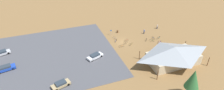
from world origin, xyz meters
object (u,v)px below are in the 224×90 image
(bicycle_orange_near_porch, at_px, (122,46))
(bicycle_blue_lone_east, at_px, (116,41))
(trash_bin, at_px, (118,31))
(bicycle_purple_yard_left, at_px, (160,42))
(car_silver_end_stall, at_px, (1,53))
(car_blue_back_corner, at_px, (5,68))
(bicycle_silver_front_row, at_px, (146,40))
(pine_east, at_px, (193,79))
(visitor_by_pavilion, at_px, (157,26))
(car_white_front_row, at_px, (95,56))
(bicycle_teal_edge_north, at_px, (158,38))
(bicycle_green_yard_front, at_px, (152,40))
(lot_sign, at_px, (111,32))
(car_tan_inner_stall, at_px, (61,84))
(bicycle_yellow_yard_center, at_px, (131,44))
(bicycle_blue_mid_cluster, at_px, (153,38))
(bicycle_black_by_bin, at_px, (126,43))
(bicycle_red_trailside, at_px, (126,40))
(visitor_at_bikes, at_px, (144,31))
(bicycle_white_back_row, at_px, (115,38))
(bike_pavilion, at_px, (174,54))

(bicycle_orange_near_porch, bearing_deg, bicycle_blue_lone_east, -82.48)
(trash_bin, bearing_deg, bicycle_purple_yard_left, 130.24)
(bicycle_orange_near_porch, bearing_deg, car_silver_end_stall, -13.51)
(bicycle_orange_near_porch, distance_m, car_blue_back_corner, 32.67)
(bicycle_silver_front_row, bearing_deg, pine_east, 81.35)
(visitor_by_pavilion, bearing_deg, car_white_front_row, 20.79)
(bicycle_teal_edge_north, height_order, bicycle_green_yard_front, bicycle_green_yard_front)
(lot_sign, xyz_separation_m, car_white_front_row, (9.06, 11.35, -0.71))
(car_tan_inner_stall, bearing_deg, visitor_by_pavilion, -153.72)
(bicycle_silver_front_row, relative_size, car_tan_inner_stall, 0.29)
(lot_sign, xyz_separation_m, bicycle_orange_near_porch, (-0.36, 8.49, -1.02))
(bicycle_yellow_yard_center, xyz_separation_m, bicycle_blue_mid_cluster, (-8.89, -1.11, -0.00))
(bicycle_yellow_yard_center, distance_m, visitor_by_pavilion, 16.14)
(bicycle_teal_edge_north, distance_m, bicycle_black_by_bin, 11.84)
(bicycle_purple_yard_left, relative_size, bicycle_black_by_bin, 1.14)
(bicycle_purple_yard_left, distance_m, bicycle_red_trailside, 10.87)
(car_silver_end_stall, bearing_deg, bicycle_yellow_yard_center, 167.66)
(bicycle_blue_lone_east, height_order, visitor_by_pavilion, visitor_by_pavilion)
(bicycle_green_yard_front, bearing_deg, car_tan_inner_stall, 19.51)
(bicycle_red_trailside, height_order, car_silver_end_stall, car_silver_end_stall)
(trash_bin, relative_size, pine_east, 0.12)
(car_silver_end_stall, bearing_deg, bicycle_blue_mid_cluster, 171.28)
(car_tan_inner_stall, bearing_deg, car_white_front_row, -141.92)
(visitor_by_pavilion, bearing_deg, bicycle_black_by_bin, 21.26)
(lot_sign, height_order, visitor_at_bikes, lot_sign)
(bicycle_blue_lone_east, distance_m, car_tan_inner_stall, 24.54)
(bicycle_white_back_row, height_order, visitor_at_bikes, visitor_at_bikes)
(bicycle_teal_edge_north, distance_m, car_blue_back_corner, 46.46)
(bicycle_blue_lone_east, bearing_deg, car_tan_inner_stall, 37.12)
(car_blue_back_corner, height_order, visitor_by_pavilion, visitor_by_pavilion)
(bicycle_teal_edge_north, distance_m, car_tan_inner_stall, 35.80)
(car_silver_end_stall, relative_size, visitor_by_pavilion, 2.89)
(lot_sign, relative_size, visitor_at_bikes, 1.26)
(bicycle_red_trailside, bearing_deg, bicycle_blue_lone_east, -13.95)
(trash_bin, xyz_separation_m, bicycle_yellow_yard_center, (-0.69, 9.64, -0.09))
(bicycle_silver_front_row, height_order, visitor_at_bikes, visitor_at_bikes)
(pine_east, distance_m, car_silver_end_stall, 51.68)
(visitor_by_pavilion, bearing_deg, bike_pavilion, 68.85)
(bicycle_blue_mid_cluster, bearing_deg, bicycle_teal_edge_north, 159.42)
(car_silver_end_stall, distance_m, car_blue_back_corner, 8.53)
(bike_pavilion, xyz_separation_m, bicycle_white_back_row, (10.07, -17.73, -2.37))
(pine_east, relative_size, car_tan_inner_stall, 1.56)
(car_blue_back_corner, xyz_separation_m, visitor_at_bikes, (-43.72, -5.59, 0.19))
(bicycle_black_by_bin, xyz_separation_m, bicycle_green_yard_front, (-8.87, 1.56, 0.04))
(trash_bin, height_order, bicycle_blue_lone_east, trash_bin)
(bicycle_teal_edge_north, bearing_deg, bicycle_black_by_bin, -3.87)
(bike_pavilion, bearing_deg, bicycle_silver_front_row, -87.04)
(bicycle_yellow_yard_center, xyz_separation_m, car_silver_end_stall, (37.79, -8.27, 0.36))
(bicycle_blue_mid_cluster, relative_size, car_tan_inner_stall, 0.36)
(bicycle_green_yard_front, bearing_deg, bicycle_teal_edge_north, -165.45)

